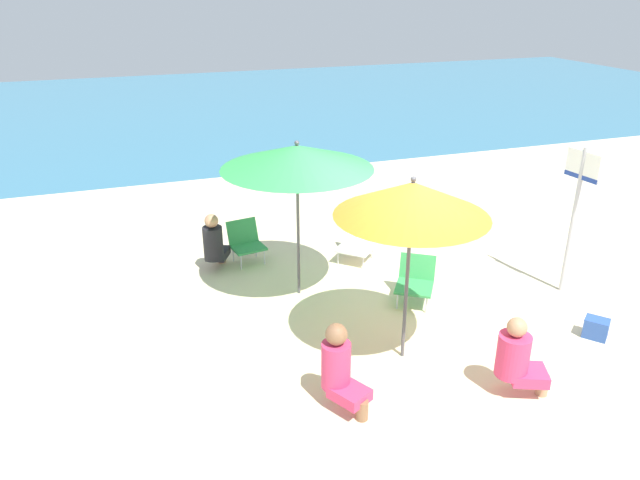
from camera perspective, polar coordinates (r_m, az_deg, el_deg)
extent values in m
plane|color=beige|center=(7.50, 10.62, -8.42)|extent=(40.00, 40.00, 0.00)
cube|color=teal|center=(21.07, -9.90, 12.41)|extent=(40.00, 16.00, 0.01)
cylinder|color=#4C4C51|center=(7.77, -2.09, 1.63)|extent=(0.04, 0.04, 2.05)
cone|color=green|center=(7.49, -2.19, 7.87)|extent=(1.92, 1.92, 0.29)
sphere|color=#4C4C51|center=(7.45, -2.21, 9.18)|extent=(0.06, 0.06, 0.06)
cylinder|color=#4C4C51|center=(6.48, 8.28, -3.23)|extent=(0.04, 0.04, 2.06)
cone|color=orange|center=(6.15, 8.73, 3.85)|extent=(1.61, 1.61, 0.36)
sphere|color=#4C4C51|center=(6.08, 8.85, 5.72)|extent=(0.06, 0.06, 0.06)
cube|color=#33934C|center=(9.01, -6.80, -0.71)|extent=(0.53, 0.48, 0.03)
cube|color=#33934C|center=(9.12, -7.38, 0.83)|extent=(0.48, 0.22, 0.36)
cylinder|color=silver|center=(8.99, -5.27, -1.62)|extent=(0.02, 0.02, 0.24)
cylinder|color=silver|center=(8.86, -7.48, -2.10)|extent=(0.02, 0.02, 0.24)
cylinder|color=silver|center=(9.26, -6.08, -0.88)|extent=(0.02, 0.02, 0.24)
cylinder|color=silver|center=(9.14, -8.23, -1.33)|extent=(0.02, 0.02, 0.24)
cube|color=#33934C|center=(7.93, 8.93, -4.39)|extent=(0.67, 0.68, 0.03)
cube|color=#33934C|center=(8.09, 9.22, -2.49)|extent=(0.46, 0.37, 0.33)
cylinder|color=silver|center=(7.80, 10.06, -6.06)|extent=(0.02, 0.02, 0.23)
cylinder|color=silver|center=(7.83, 7.33, -5.75)|extent=(0.02, 0.02, 0.23)
cylinder|color=silver|center=(8.15, 10.35, -4.71)|extent=(0.02, 0.02, 0.23)
cylinder|color=silver|center=(8.18, 7.73, -4.42)|extent=(0.02, 0.02, 0.23)
cube|color=white|center=(9.02, 3.40, -0.74)|extent=(0.71, 0.71, 0.03)
cube|color=white|center=(9.17, 4.06, 1.14)|extent=(0.47, 0.46, 0.43)
cylinder|color=silver|center=(8.84, 4.10, -2.14)|extent=(0.02, 0.02, 0.20)
cylinder|color=silver|center=(8.97, 1.72, -1.69)|extent=(0.02, 0.02, 0.20)
cylinder|color=silver|center=(9.18, 5.01, -1.15)|extent=(0.02, 0.02, 0.20)
cylinder|color=silver|center=(9.31, 2.71, -0.73)|extent=(0.02, 0.02, 0.20)
cube|color=#DB3866|center=(6.04, 2.82, -14.32)|extent=(0.42, 0.45, 0.12)
cylinder|color=#896042|center=(6.02, 4.00, -15.75)|extent=(0.12, 0.12, 0.22)
cylinder|color=#DB3866|center=(5.99, 1.53, -11.77)|extent=(0.29, 0.29, 0.49)
sphere|color=#896042|center=(5.79, 1.56, -8.92)|extent=(0.22, 0.22, 0.22)
cube|color=black|center=(8.96, -9.64, -1.26)|extent=(0.42, 0.45, 0.12)
cylinder|color=tan|center=(9.14, -9.31, -1.46)|extent=(0.12, 0.12, 0.22)
cylinder|color=black|center=(8.70, -10.09, -0.29)|extent=(0.28, 0.28, 0.49)
sphere|color=tan|center=(8.57, -10.25, 1.80)|extent=(0.20, 0.20, 0.20)
cube|color=#DB3866|center=(6.59, 19.11, -11.96)|extent=(0.46, 0.44, 0.12)
cylinder|color=tan|center=(6.70, 20.33, -12.74)|extent=(0.12, 0.12, 0.23)
cylinder|color=#DB3866|center=(6.42, 17.81, -10.35)|extent=(0.33, 0.33, 0.45)
sphere|color=tan|center=(6.25, 18.17, -7.86)|extent=(0.20, 0.20, 0.20)
cylinder|color=#ADADB2|center=(8.52, 22.83, 1.56)|extent=(0.06, 0.06, 2.00)
cube|color=white|center=(8.29, 23.65, 6.49)|extent=(0.08, 0.52, 0.36)
cube|color=navy|center=(8.33, 23.48, 5.50)|extent=(0.09, 0.52, 0.06)
cube|color=#2D519E|center=(7.90, 24.68, -7.60)|extent=(0.33, 0.34, 0.24)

